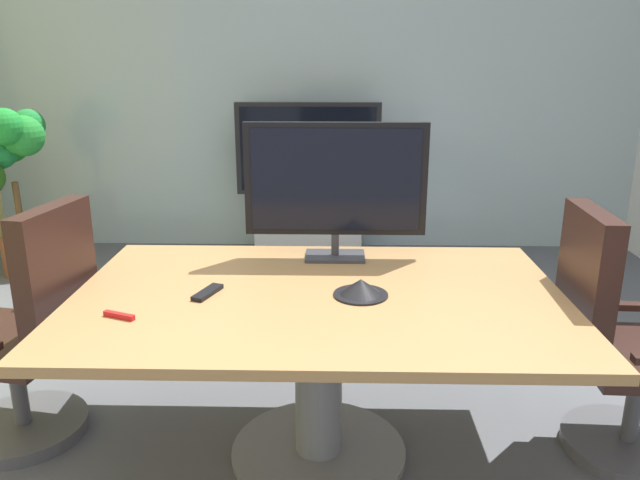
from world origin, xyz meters
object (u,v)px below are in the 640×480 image
object	(u,v)px
conference_table	(319,334)
office_chair_left	(31,345)
office_chair_right	(618,357)
wall_display_unit	(308,206)
remote_control	(207,292)
tv_monitor	(336,183)
potted_plant	(12,169)
conference_phone	(361,288)

from	to	relation	value
conference_table	office_chair_left	bearing A→B (deg)	175.34
office_chair_right	wall_display_unit	world-z (taller)	wall_display_unit
remote_control	conference_table	bearing A→B (deg)	23.09
conference_table	office_chair_right	world-z (taller)	office_chair_right
tv_monitor	wall_display_unit	world-z (taller)	tv_monitor
tv_monitor	potted_plant	xyz separation A→B (m)	(-2.47, 1.81, -0.27)
office_chair_right	potted_plant	world-z (taller)	potted_plant
wall_display_unit	conference_phone	size ratio (longest dim) A/B	5.95
conference_phone	potted_plant	bearing A→B (deg)	138.26
conference_phone	wall_display_unit	bearing A→B (deg)	96.67
office_chair_left	wall_display_unit	world-z (taller)	wall_display_unit
conference_table	potted_plant	size ratio (longest dim) A/B	1.51
office_chair_right	tv_monitor	xyz separation A→B (m)	(-1.20, 0.41, 0.66)
conference_phone	remote_control	size ratio (longest dim) A/B	1.29
office_chair_left	potted_plant	size ratio (longest dim) A/B	0.83
conference_phone	remote_control	bearing A→B (deg)	-179.66
office_chair_left	tv_monitor	distance (m)	1.53
conference_table	conference_phone	xyz separation A→B (m)	(0.17, -0.02, 0.21)
conference_table	wall_display_unit	distance (m)	2.81
office_chair_right	potted_plant	xyz separation A→B (m)	(-3.67, 2.22, 0.38)
office_chair_right	tv_monitor	distance (m)	1.43
tv_monitor	wall_display_unit	bearing A→B (deg)	95.55
potted_plant	conference_phone	size ratio (longest dim) A/B	5.96
office_chair_left	wall_display_unit	xyz separation A→B (m)	(1.11, 2.69, -0.01)
wall_display_unit	potted_plant	bearing A→B (deg)	-167.03
conference_phone	remote_control	xyz separation A→B (m)	(-0.62, -0.00, -0.02)
tv_monitor	wall_display_unit	distance (m)	2.44
office_chair_right	remote_control	size ratio (longest dim) A/B	6.41
conference_table	conference_phone	distance (m)	0.27
office_chair_right	remote_control	distance (m)	1.74
conference_table	potted_plant	distance (m)	3.33
office_chair_left	remote_control	distance (m)	0.89
tv_monitor	wall_display_unit	size ratio (longest dim) A/B	0.64
conference_table	wall_display_unit	xyz separation A→B (m)	(-0.16, 2.80, -0.13)
office_chair_left	conference_phone	size ratio (longest dim) A/B	4.95
conference_table	tv_monitor	world-z (taller)	tv_monitor
conference_phone	office_chair_right	bearing A→B (deg)	4.10
office_chair_left	conference_phone	bearing A→B (deg)	94.68
potted_plant	remote_control	world-z (taller)	potted_plant
office_chair_left	office_chair_right	world-z (taller)	same
office_chair_right	remote_control	bearing A→B (deg)	95.15
conference_table	potted_plant	bearing A→B (deg)	136.56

